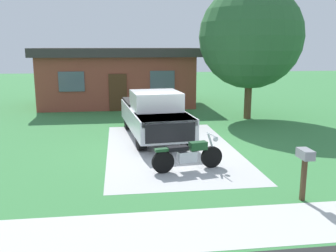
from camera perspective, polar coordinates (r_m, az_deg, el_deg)
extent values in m
plane|color=#3A7F42|center=(13.50, 0.48, -3.52)|extent=(80.00, 80.00, 0.00)
cube|color=#B9B9B9|center=(13.50, 0.48, -3.50)|extent=(4.53, 8.04, 0.01)
cube|color=beige|center=(7.98, 6.75, -14.99)|extent=(36.00, 1.80, 0.01)
cylinder|color=black|center=(11.49, 6.61, -4.68)|extent=(0.67, 0.25, 0.66)
cylinder|color=black|center=(10.93, -0.77, -5.48)|extent=(0.67, 0.25, 0.66)
cube|color=silver|center=(11.15, 2.90, -4.65)|extent=(0.60, 0.37, 0.32)
cube|color=#194723|center=(11.20, 4.58, -3.01)|extent=(0.56, 0.36, 0.24)
cube|color=black|center=(10.97, 1.46, -3.40)|extent=(0.64, 0.39, 0.12)
cube|color=#194723|center=(10.82, -0.77, -3.61)|extent=(0.51, 0.29, 0.08)
cylinder|color=silver|center=(11.39, 6.65, -2.90)|extent=(0.34, 0.12, 0.77)
cylinder|color=silver|center=(11.31, 6.69, -1.33)|extent=(0.18, 0.69, 0.04)
sphere|color=silver|center=(11.40, 7.22, -1.97)|extent=(0.16, 0.16, 0.16)
cylinder|color=black|center=(13.67, 2.72, -1.51)|extent=(0.38, 0.87, 0.84)
cylinder|color=black|center=(13.33, -4.09, -1.89)|extent=(0.38, 0.87, 0.84)
cylinder|color=black|center=(16.99, -0.52, 1.18)|extent=(0.38, 0.87, 0.84)
cylinder|color=black|center=(16.71, -6.01, 0.93)|extent=(0.38, 0.87, 0.84)
cube|color=silver|center=(15.12, -2.13, 1.28)|extent=(2.54, 5.77, 0.80)
cube|color=silver|center=(13.28, -0.60, 1.10)|extent=(2.08, 2.08, 0.20)
cube|color=silver|center=(14.61, -1.85, 3.88)|extent=(1.98, 2.07, 0.70)
cube|color=#3F4C56|center=(13.85, -1.19, 3.02)|extent=(1.71, 0.33, 0.60)
cube|color=black|center=(16.58, -3.18, 3.10)|extent=(2.13, 2.57, 0.50)
cube|color=black|center=(12.46, 0.34, -1.04)|extent=(1.70, 0.27, 0.64)
cube|color=#4C3823|center=(9.54, 19.84, -7.47)|extent=(0.10, 0.10, 1.10)
cube|color=gray|center=(9.37, 20.10, -4.00)|extent=(0.26, 0.48, 0.22)
cylinder|color=brown|center=(19.45, 12.03, 4.47)|extent=(0.36, 0.36, 2.30)
sphere|color=#306336|center=(19.30, 12.41, 13.09)|extent=(5.06, 5.06, 5.06)
cube|color=brown|center=(23.90, -7.64, 6.84)|extent=(9.00, 5.00, 3.00)
cube|color=#383333|center=(23.81, -7.76, 11.04)|extent=(9.60, 5.60, 0.50)
cube|color=#4C2D19|center=(21.43, -7.59, 5.04)|extent=(1.00, 0.08, 2.10)
cube|color=#4C5966|center=(21.51, -14.41, 6.54)|extent=(1.40, 0.06, 1.10)
cube|color=#4C5966|center=(21.51, -0.87, 6.91)|extent=(1.40, 0.06, 1.10)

